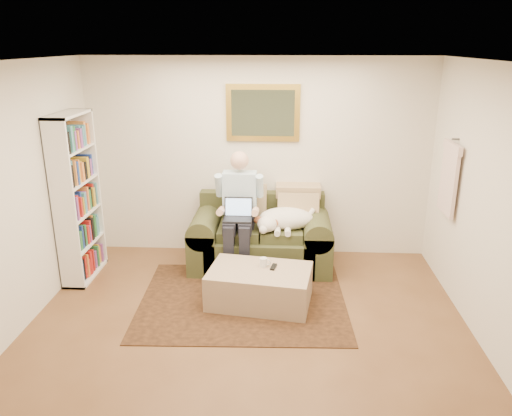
# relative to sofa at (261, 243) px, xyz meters

# --- Properties ---
(room_shell) EXTENTS (4.51, 5.00, 2.61)m
(room_shell) POSITION_rel_sofa_xyz_m (-0.07, -1.66, 0.99)
(room_shell) COLOR brown
(room_shell) RESTS_ON ground
(rug) EXTENTS (2.34, 1.90, 0.01)m
(rug) POSITION_rel_sofa_xyz_m (-0.15, -0.96, -0.30)
(rug) COLOR black
(rug) RESTS_ON room_shell
(sofa) EXTENTS (1.77, 0.90, 1.06)m
(sofa) POSITION_rel_sofa_xyz_m (0.00, 0.00, 0.00)
(sofa) COLOR #424123
(sofa) RESTS_ON room_shell
(seated_man) EXTENTS (0.58, 0.84, 1.49)m
(seated_man) POSITION_rel_sofa_xyz_m (-0.27, -0.16, 0.44)
(seated_man) COLOR #8CBCD8
(seated_man) RESTS_ON sofa
(laptop) EXTENTS (0.34, 0.27, 0.25)m
(laptop) POSITION_rel_sofa_xyz_m (-0.27, -0.23, 0.48)
(laptop) COLOR black
(laptop) RESTS_ON seated_man
(sleeping_dog) EXTENTS (0.73, 0.46, 0.27)m
(sleeping_dog) POSITION_rel_sofa_xyz_m (0.32, -0.09, 0.37)
(sleeping_dog) COLOR white
(sleeping_dog) RESTS_ON sofa
(ottoman) EXTENTS (1.19, 0.85, 0.40)m
(ottoman) POSITION_rel_sofa_xyz_m (0.04, -0.99, -0.11)
(ottoman) COLOR tan
(ottoman) RESTS_ON room_shell
(coffee_mug) EXTENTS (0.08, 0.08, 0.10)m
(coffee_mug) POSITION_rel_sofa_xyz_m (0.07, -0.90, 0.14)
(coffee_mug) COLOR white
(coffee_mug) RESTS_ON ottoman
(tv_remote) EXTENTS (0.08, 0.16, 0.02)m
(tv_remote) POSITION_rel_sofa_xyz_m (0.18, -0.93, 0.10)
(tv_remote) COLOR black
(tv_remote) RESTS_ON ottoman
(bookshelf) EXTENTS (0.28, 0.80, 2.00)m
(bookshelf) POSITION_rel_sofa_xyz_m (-2.17, -0.42, 0.69)
(bookshelf) COLOR white
(bookshelf) RESTS_ON room_shell
(wall_mirror) EXTENTS (0.94, 0.04, 0.72)m
(wall_mirror) POSITION_rel_sofa_xyz_m (0.00, 0.45, 1.59)
(wall_mirror) COLOR gold
(wall_mirror) RESTS_ON room_shell
(hanging_shirt) EXTENTS (0.06, 0.52, 0.90)m
(hanging_shirt) POSITION_rel_sofa_xyz_m (2.12, -0.42, 1.04)
(hanging_shirt) COLOR beige
(hanging_shirt) RESTS_ON room_shell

